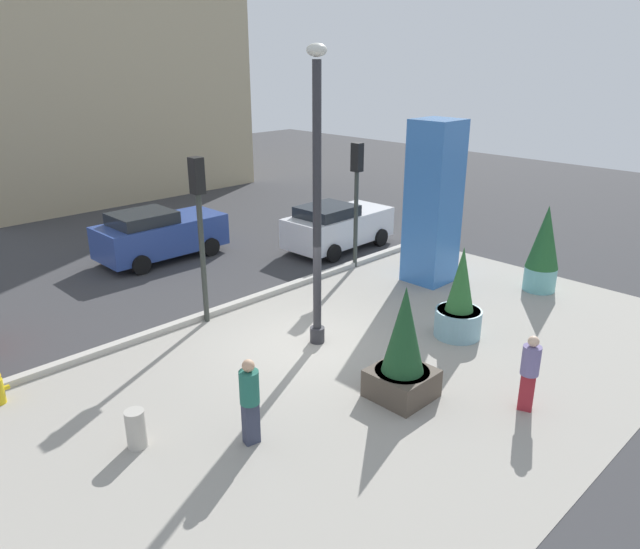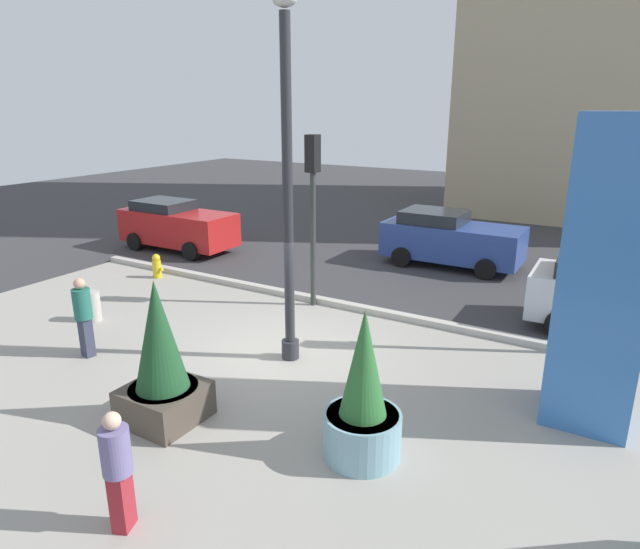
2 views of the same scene
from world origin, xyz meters
name	(u,v)px [view 2 (image 2 of 2)]	position (x,y,z in m)	size (l,w,h in m)	color
ground_plane	(365,299)	(0.00, 4.00, 0.00)	(60.00, 60.00, 0.00)	#38383A
plaza_pavement	(220,395)	(0.00, -2.00, 0.00)	(18.00, 10.00, 0.02)	#9E998E
curb_strip	(350,306)	(0.00, 3.12, 0.08)	(18.00, 0.24, 0.16)	#B7B2A8
lamp_post	(288,196)	(0.27, -0.06, 3.39)	(0.44, 0.44, 6.94)	#2D2D33
art_pillar_blue	(606,277)	(5.80, 0.56, 2.49)	(1.30, 1.30, 4.97)	#3870BC
potted_plant_mid_plaza	(363,403)	(3.03, -2.30, 0.89)	(1.17, 1.17, 2.37)	#7AA8B7
potted_plant_curbside	(161,362)	(-0.24, -3.08, 1.06)	(1.20, 1.20, 2.46)	#4C4238
fire_hydrant	(157,266)	(-6.30, 2.53, 0.37)	(0.36, 0.26, 0.75)	gold
concrete_bollard	(93,306)	(-5.00, -0.77, 0.38)	(0.36, 0.36, 0.75)	#B2ADA3
traffic_light_far_side	(313,193)	(-0.97, 2.90, 2.97)	(0.28, 0.42, 4.37)	#333833
traffic_light_corner	(579,225)	(5.09, 3.06, 2.79)	(0.28, 0.42, 4.12)	#333833
car_far_lane	(450,239)	(0.91, 8.39, 0.89)	(4.38, 2.09, 1.77)	#2D4793
car_passing_lane	(626,298)	(6.12, 4.86, 0.87)	(4.25, 2.14, 1.70)	silver
car_curb_east	(177,225)	(-8.22, 5.38, 0.90)	(4.35, 1.92, 1.76)	red
pedestrian_crossing	(117,466)	(1.14, -5.13, 0.90)	(0.46, 0.46, 1.63)	maroon
pedestrian_by_curb	(83,313)	(-3.45, -2.13, 0.95)	(0.42, 0.42, 1.71)	#33384C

